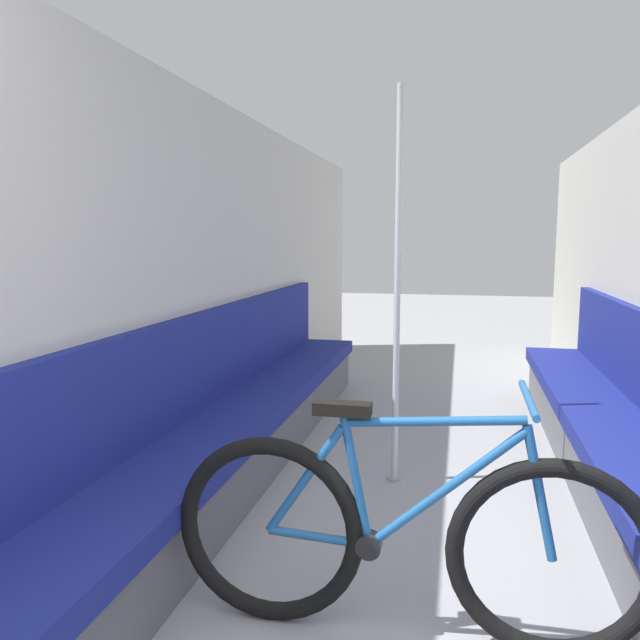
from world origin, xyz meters
The scene contains 5 objects.
wall_left centered at (-1.34, 2.88, 1.12)m, with size 0.10×8.96×2.25m, color beige.
bench_seat_row_left centered at (-1.07, 2.82, 0.30)m, with size 0.50×4.88×0.97m.
bench_seat_row_right centered at (1.07, 2.82, 0.30)m, with size 0.50×4.88×0.97m.
bicycle centered at (0.03, 1.55, 0.37)m, with size 1.67×0.46×0.90m.
grab_pole_near centered at (-0.15, 2.99, 1.08)m, with size 0.08×0.08×2.23m.
Camera 1 is at (0.20, -0.50, 1.40)m, focal length 35.00 mm.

